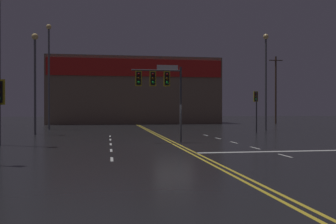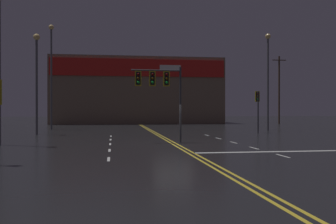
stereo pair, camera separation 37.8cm
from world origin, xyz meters
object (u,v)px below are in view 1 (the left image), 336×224
Objects in this scene: streetlight_near_right at (49,64)px; streetlight_far_right at (35,69)px; streetlight_near_left at (266,69)px; traffic_signal_corner_northeast at (256,102)px; traffic_signal_median at (159,84)px.

streetlight_far_right is at bearing -88.97° from streetlight_near_right.
traffic_signal_corner_northeast is at bearing -125.72° from streetlight_near_left.
traffic_signal_median is 18.19m from streetlight_near_left.
streetlight_far_right reaches higher than traffic_signal_median.
traffic_signal_corner_northeast is at bearing 41.06° from traffic_signal_median.
traffic_signal_median is 0.57× the size of streetlight_far_right.
traffic_signal_corner_northeast is 0.34× the size of streetlight_near_right.
traffic_signal_median is 13.65m from streetlight_far_right.
streetlight_near_left is at bearing 54.28° from traffic_signal_corner_northeast.
streetlight_far_right is (-22.50, -2.99, -0.70)m from streetlight_near_left.
streetlight_near_right is at bearing 155.32° from traffic_signal_corner_northeast.
traffic_signal_corner_northeast is 0.44× the size of streetlight_far_right.
traffic_signal_median is 0.50× the size of streetlight_near_left.
streetlight_near_right is 8.90m from streetlight_far_right.
streetlight_far_right is at bearing 178.59° from traffic_signal_corner_northeast.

